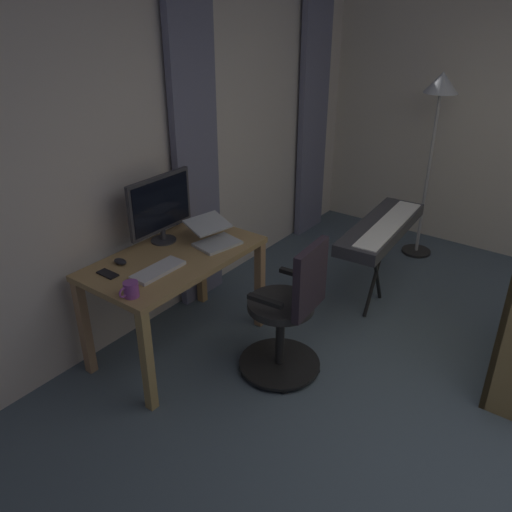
{
  "coord_description": "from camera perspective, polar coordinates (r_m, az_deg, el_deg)",
  "views": [
    {
      "loc": [
        2.52,
        -0.11,
        2.34
      ],
      "look_at": [
        0.2,
        -1.82,
        0.88
      ],
      "focal_mm": 36.84,
      "sensor_mm": 36.0,
      "label": 1
    }
  ],
  "objects": [
    {
      "name": "desk",
      "position": [
        3.62,
        -8.76,
        -1.43
      ],
      "size": [
        1.22,
        0.68,
        0.75
      ],
      "color": "tan",
      "rests_on": "ground"
    },
    {
      "name": "laptop",
      "position": [
        3.68,
        -4.61,
        2.15
      ],
      "size": [
        0.35,
        0.38,
        0.16
      ],
      "rotation": [
        0.0,
        0.0,
        -0.21
      ],
      "color": "#B7BCC1",
      "rests_on": "desk"
    },
    {
      "name": "cell_phone_face_up",
      "position": [
        3.41,
        -15.81,
        -1.88
      ],
      "size": [
        0.07,
        0.15,
        0.01
      ],
      "primitive_type": "cube",
      "rotation": [
        0.0,
        0.0,
        -0.02
      ],
      "color": "black",
      "rests_on": "desk"
    },
    {
      "name": "curtain_right_panel",
      "position": [
        4.08,
        -6.61,
        11.2
      ],
      "size": [
        0.45,
        0.06,
        2.49
      ],
      "primitive_type": "cube",
      "color": "slate",
      "rests_on": "ground"
    },
    {
      "name": "curtain_left_panel",
      "position": [
        5.43,
        6.25,
        15.17
      ],
      "size": [
        0.46,
        0.06,
        2.49
      ],
      "primitive_type": "cube",
      "color": "slate",
      "rests_on": "ground"
    },
    {
      "name": "piano_keyboard",
      "position": [
        4.14,
        13.48,
        2.78
      ],
      "size": [
        1.14,
        0.4,
        0.77
      ],
      "rotation": [
        0.0,
        0.0,
        0.08
      ],
      "color": "black",
      "rests_on": "ground"
    },
    {
      "name": "computer_keyboard",
      "position": [
        3.37,
        -10.57,
        -1.53
      ],
      "size": [
        0.36,
        0.14,
        0.02
      ],
      "primitive_type": "cube",
      "color": "silver",
      "rests_on": "desk"
    },
    {
      "name": "computer_monitor",
      "position": [
        3.68,
        -10.35,
        5.38
      ],
      "size": [
        0.55,
        0.18,
        0.48
      ],
      "color": "#333338",
      "rests_on": "desk"
    },
    {
      "name": "back_room_partition",
      "position": [
        3.9,
        -11.34,
        11.41
      ],
      "size": [
        5.43,
        0.1,
        2.66
      ],
      "primitive_type": "cube",
      "color": "beige",
      "rests_on": "ground"
    },
    {
      "name": "computer_mouse",
      "position": [
        3.51,
        -14.53,
        -0.58
      ],
      "size": [
        0.06,
        0.1,
        0.04
      ],
      "primitive_type": "ellipsoid",
      "color": "#232328",
      "rests_on": "desk"
    },
    {
      "name": "floor_lamp",
      "position": [
        5.04,
        19.15,
        14.84
      ],
      "size": [
        0.3,
        0.3,
        1.72
      ],
      "color": "black",
      "rests_on": "ground"
    },
    {
      "name": "office_chair",
      "position": [
        3.43,
        3.6,
        -6.4
      ],
      "size": [
        0.56,
        0.56,
        0.98
      ],
      "rotation": [
        0.0,
        0.0,
        3.22
      ],
      "color": "black",
      "rests_on": "ground"
    },
    {
      "name": "mug_coffee",
      "position": [
        3.12,
        -13.46,
        -3.56
      ],
      "size": [
        0.13,
        0.09,
        0.09
      ],
      "color": "purple",
      "rests_on": "desk"
    }
  ]
}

